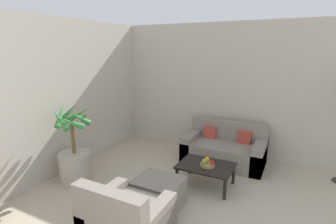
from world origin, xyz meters
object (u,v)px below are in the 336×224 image
(potted_palm, at_px, (75,158))
(coffee_table, at_px, (206,168))
(apple_red, at_px, (212,162))
(armchair, at_px, (126,222))
(ottoman, at_px, (158,193))
(apple_green, at_px, (204,161))
(orange_fruit, at_px, (207,159))
(sofa_loveseat, at_px, (224,149))
(fruit_bowl, at_px, (207,165))

(potted_palm, relative_size, coffee_table, 1.55)
(apple_red, xyz_separation_m, armchair, (-0.48, -1.63, -0.16))
(ottoman, bearing_deg, apple_green, 63.30)
(potted_palm, height_order, armchair, potted_palm)
(apple_red, bearing_deg, orange_fruit, 153.23)
(apple_green, distance_m, ottoman, 0.91)
(armchair, bearing_deg, potted_palm, 153.68)
(orange_fruit, bearing_deg, apple_red, -26.77)
(apple_red, bearing_deg, coffee_table, 165.02)
(potted_palm, distance_m, orange_fruit, 2.18)
(potted_palm, height_order, orange_fruit, potted_palm)
(apple_red, height_order, apple_green, apple_green)
(potted_palm, xyz_separation_m, apple_green, (1.98, 0.79, 0.02))
(potted_palm, relative_size, sofa_loveseat, 0.88)
(apple_red, bearing_deg, ottoman, -122.05)
(armchair, bearing_deg, orange_fruit, 77.51)
(fruit_bowl, bearing_deg, ottoman, -118.26)
(fruit_bowl, distance_m, orange_fruit, 0.09)
(apple_green, height_order, ottoman, apple_green)
(fruit_bowl, bearing_deg, coffee_table, 135.02)
(sofa_loveseat, distance_m, fruit_bowl, 1.07)
(orange_fruit, relative_size, armchair, 0.10)
(apple_red, bearing_deg, apple_green, -162.19)
(fruit_bowl, xyz_separation_m, ottoman, (-0.44, -0.82, -0.18))
(fruit_bowl, bearing_deg, apple_green, -143.07)
(apple_green, distance_m, orange_fruit, 0.09)
(apple_green, relative_size, armchair, 0.09)
(potted_palm, distance_m, coffee_table, 2.17)
(coffee_table, bearing_deg, sofa_loveseat, 88.94)
(armchair, bearing_deg, sofa_loveseat, 81.76)
(apple_red, bearing_deg, fruit_bowl, -176.58)
(potted_palm, relative_size, apple_red, 20.99)
(coffee_table, relative_size, fruit_bowl, 3.78)
(apple_green, bearing_deg, fruit_bowl, 36.93)
(fruit_bowl, bearing_deg, apple_red, 3.42)
(sofa_loveseat, bearing_deg, orange_fruit, -90.93)
(sofa_loveseat, distance_m, ottoman, 1.92)
(apple_red, xyz_separation_m, orange_fruit, (-0.11, 0.05, 0.01))
(fruit_bowl, distance_m, armchair, 1.68)
(fruit_bowl, height_order, ottoman, ottoman)
(coffee_table, bearing_deg, ottoman, -115.49)
(potted_palm, bearing_deg, apple_green, 21.60)
(apple_red, bearing_deg, sofa_loveseat, 94.85)
(orange_fruit, bearing_deg, fruit_bowl, -61.96)
(fruit_bowl, xyz_separation_m, apple_red, (0.08, 0.00, 0.06))
(coffee_table, bearing_deg, armchair, -102.58)
(apple_red, relative_size, ottoman, 0.10)
(potted_palm, height_order, ottoman, potted_palm)
(sofa_loveseat, xyz_separation_m, fruit_bowl, (0.01, -1.06, 0.12))
(apple_red, height_order, ottoman, apple_red)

